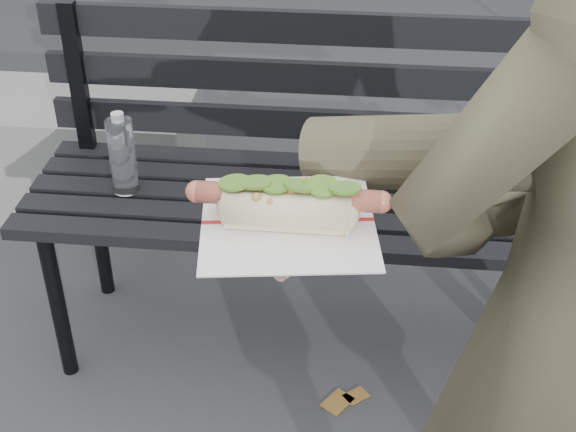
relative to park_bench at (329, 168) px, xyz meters
name	(u,v)px	position (x,y,z in m)	size (l,w,h in m)	color
park_bench	(329,168)	(0.00, 0.00, 0.00)	(1.50, 0.44, 0.88)	black
concrete_block	(20,151)	(-1.08, 0.56, -0.32)	(1.20, 0.40, 0.40)	slate
held_hotdog	(460,169)	(0.19, -0.93, 0.55)	(0.62, 0.31, 0.20)	#423D2C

